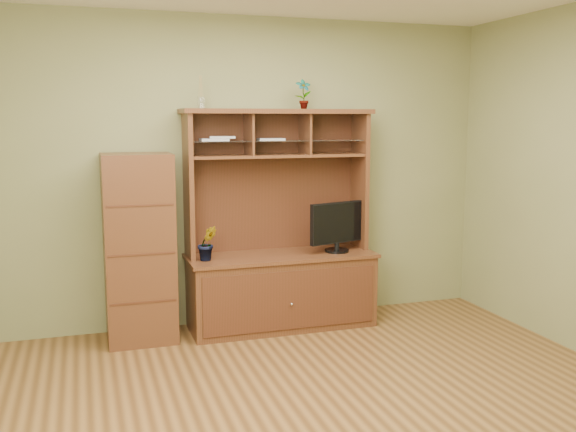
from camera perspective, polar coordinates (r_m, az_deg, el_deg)
name	(u,v)px	position (r m, az deg, el deg)	size (l,w,h in m)	color
room	(329,198)	(3.82, 3.70, 1.63)	(4.54, 4.04, 2.74)	#523417
media_hutch	(280,268)	(5.65, -0.69, -4.62)	(1.66, 0.61, 1.90)	#442613
monitor	(337,226)	(5.67, 4.38, -0.88)	(0.55, 0.21, 0.44)	black
orchid_plant	(207,243)	(5.36, -7.19, -2.41)	(0.16, 0.13, 0.29)	#255F20
top_plant	(303,94)	(5.65, 1.38, 10.78)	(0.14, 0.09, 0.26)	#336624
reed_diffuser	(201,96)	(5.42, -7.75, 10.56)	(0.05, 0.05, 0.27)	silver
magazines	(235,139)	(5.48, -4.71, 6.85)	(0.73, 0.20, 0.04)	#BABABF
side_cabinet	(139,248)	(5.38, -13.10, -2.81)	(0.55, 0.50, 1.54)	#442613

